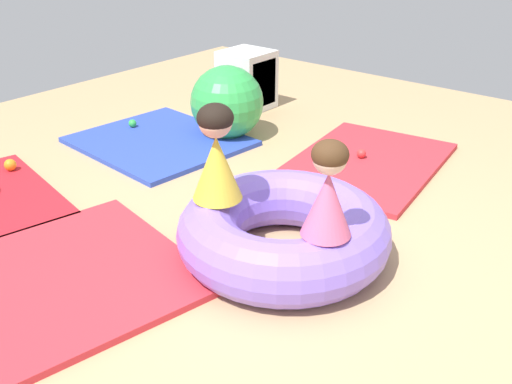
{
  "coord_description": "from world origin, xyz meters",
  "views": [
    {
      "loc": [
        -2.21,
        -1.69,
        1.85
      ],
      "look_at": [
        0.14,
        0.23,
        0.36
      ],
      "focal_mm": 41.86,
      "sensor_mm": 36.0,
      "label": 1
    }
  ],
  "objects_px": {
    "play_ball_orange": "(10,165)",
    "child_in_pink": "(328,190)",
    "exercise_ball_large": "(227,102)",
    "inflatable_cushion": "(283,231)",
    "play_ball_red": "(361,154)",
    "play_ball_green": "(133,123)",
    "child_in_yellow": "(216,154)",
    "storage_cube": "(249,80)"
  },
  "relations": [
    {
      "from": "storage_cube",
      "to": "play_ball_red",
      "type": "bearing_deg",
      "value": -107.45
    },
    {
      "from": "child_in_pink",
      "to": "exercise_ball_large",
      "type": "relative_size",
      "value": 0.81
    },
    {
      "from": "child_in_yellow",
      "to": "play_ball_red",
      "type": "distance_m",
      "value": 1.75
    },
    {
      "from": "play_ball_green",
      "to": "play_ball_red",
      "type": "distance_m",
      "value": 2.04
    },
    {
      "from": "play_ball_red",
      "to": "storage_cube",
      "type": "relative_size",
      "value": 0.13
    },
    {
      "from": "play_ball_red",
      "to": "child_in_yellow",
      "type": "bearing_deg",
      "value": -179.15
    },
    {
      "from": "storage_cube",
      "to": "play_ball_green",
      "type": "bearing_deg",
      "value": 162.18
    },
    {
      "from": "child_in_pink",
      "to": "play_ball_orange",
      "type": "height_order",
      "value": "child_in_pink"
    },
    {
      "from": "play_ball_red",
      "to": "play_ball_orange",
      "type": "distance_m",
      "value": 2.66
    },
    {
      "from": "play_ball_orange",
      "to": "child_in_pink",
      "type": "bearing_deg",
      "value": -84.75
    },
    {
      "from": "play_ball_orange",
      "to": "exercise_ball_large",
      "type": "relative_size",
      "value": 0.14
    },
    {
      "from": "child_in_yellow",
      "to": "exercise_ball_large",
      "type": "xyz_separation_m",
      "value": [
        1.42,
        1.21,
        -0.31
      ]
    },
    {
      "from": "play_ball_orange",
      "to": "exercise_ball_large",
      "type": "bearing_deg",
      "value": -23.83
    },
    {
      "from": "child_in_pink",
      "to": "play_ball_green",
      "type": "distance_m",
      "value": 2.85
    },
    {
      "from": "child_in_yellow",
      "to": "play_ball_red",
      "type": "xyz_separation_m",
      "value": [
        1.67,
        0.02,
        -0.54
      ]
    },
    {
      "from": "child_in_yellow",
      "to": "child_in_pink",
      "type": "xyz_separation_m",
      "value": [
        0.05,
        -0.69,
        -0.02
      ]
    },
    {
      "from": "child_in_yellow",
      "to": "inflatable_cushion",
      "type": "bearing_deg",
      "value": 58.77
    },
    {
      "from": "child_in_pink",
      "to": "exercise_ball_large",
      "type": "height_order",
      "value": "child_in_pink"
    },
    {
      "from": "storage_cube",
      "to": "exercise_ball_large",
      "type": "bearing_deg",
      "value": -153.11
    },
    {
      "from": "play_ball_orange",
      "to": "play_ball_red",
      "type": "bearing_deg",
      "value": -45.53
    },
    {
      "from": "inflatable_cushion",
      "to": "exercise_ball_large",
      "type": "distance_m",
      "value": 1.99
    },
    {
      "from": "inflatable_cushion",
      "to": "play_ball_red",
      "type": "xyz_separation_m",
      "value": [
        1.49,
        0.36,
        -0.1
      ]
    },
    {
      "from": "inflatable_cushion",
      "to": "play_ball_green",
      "type": "relative_size",
      "value": 17.3
    },
    {
      "from": "child_in_pink",
      "to": "exercise_ball_large",
      "type": "bearing_deg",
      "value": -14.97
    },
    {
      "from": "exercise_ball_large",
      "to": "play_ball_green",
      "type": "bearing_deg",
      "value": 120.02
    },
    {
      "from": "play_ball_green",
      "to": "play_ball_orange",
      "type": "bearing_deg",
      "value": -178.67
    },
    {
      "from": "play_ball_green",
      "to": "play_ball_orange",
      "type": "distance_m",
      "value": 1.19
    },
    {
      "from": "inflatable_cushion",
      "to": "child_in_pink",
      "type": "bearing_deg",
      "value": -109.95
    },
    {
      "from": "exercise_ball_large",
      "to": "inflatable_cushion",
      "type": "bearing_deg",
      "value": -129.05
    },
    {
      "from": "play_ball_red",
      "to": "exercise_ball_large",
      "type": "bearing_deg",
      "value": 101.58
    },
    {
      "from": "play_ball_green",
      "to": "exercise_ball_large",
      "type": "distance_m",
      "value": 0.89
    },
    {
      "from": "inflatable_cushion",
      "to": "child_in_yellow",
      "type": "xyz_separation_m",
      "value": [
        -0.17,
        0.34,
        0.44
      ]
    },
    {
      "from": "inflatable_cushion",
      "to": "child_in_pink",
      "type": "height_order",
      "value": "child_in_pink"
    },
    {
      "from": "storage_cube",
      "to": "play_ball_orange",
      "type": "bearing_deg",
      "value": 171.64
    },
    {
      "from": "inflatable_cushion",
      "to": "storage_cube",
      "type": "height_order",
      "value": "storage_cube"
    },
    {
      "from": "play_ball_green",
      "to": "storage_cube",
      "type": "xyz_separation_m",
      "value": [
        1.16,
        -0.37,
        0.21
      ]
    },
    {
      "from": "inflatable_cushion",
      "to": "storage_cube",
      "type": "distance_m",
      "value": 2.75
    },
    {
      "from": "inflatable_cushion",
      "to": "exercise_ball_large",
      "type": "relative_size",
      "value": 1.94
    },
    {
      "from": "play_ball_red",
      "to": "storage_cube",
      "type": "bearing_deg",
      "value": 72.55
    },
    {
      "from": "child_in_yellow",
      "to": "play_ball_orange",
      "type": "distance_m",
      "value": 2.0
    },
    {
      "from": "child_in_pink",
      "to": "play_ball_orange",
      "type": "bearing_deg",
      "value": 26.31
    },
    {
      "from": "inflatable_cushion",
      "to": "child_in_yellow",
      "type": "bearing_deg",
      "value": 117.55
    }
  ]
}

